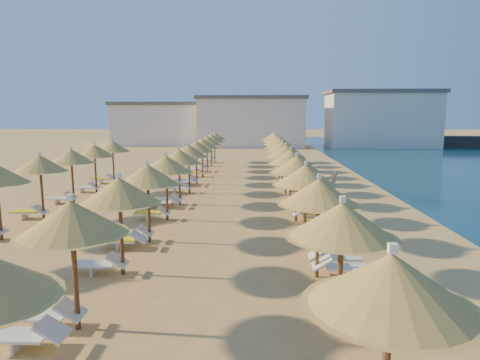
{
  "coord_description": "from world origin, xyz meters",
  "views": [
    {
      "loc": [
        1.69,
        -18.93,
        4.91
      ],
      "look_at": [
        0.89,
        4.0,
        1.3
      ],
      "focal_mm": 32.0,
      "sensor_mm": 36.0,
      "label": 1
    }
  ],
  "objects_px": {
    "jetty": "(443,141)",
    "parasol_row_west": "(184,154)",
    "beachgoer_a": "(333,189)",
    "parasol_row_east": "(288,155)",
    "beachgoer_c": "(300,174)"
  },
  "relations": [
    {
      "from": "jetty",
      "to": "beachgoer_a",
      "type": "bearing_deg",
      "value": -109.75
    },
    {
      "from": "beachgoer_c",
      "to": "beachgoer_a",
      "type": "bearing_deg",
      "value": -29.35
    },
    {
      "from": "parasol_row_east",
      "to": "beachgoer_a",
      "type": "relative_size",
      "value": 20.68
    },
    {
      "from": "jetty",
      "to": "parasol_row_west",
      "type": "distance_m",
      "value": 51.08
    },
    {
      "from": "parasol_row_east",
      "to": "beachgoer_c",
      "type": "relative_size",
      "value": 22.38
    },
    {
      "from": "jetty",
      "to": "beachgoer_a",
      "type": "height_order",
      "value": "beachgoer_a"
    },
    {
      "from": "jetty",
      "to": "beachgoer_a",
      "type": "relative_size",
      "value": 15.72
    },
    {
      "from": "beachgoer_a",
      "to": "beachgoer_c",
      "type": "height_order",
      "value": "beachgoer_a"
    },
    {
      "from": "parasol_row_west",
      "to": "parasol_row_east",
      "type": "bearing_deg",
      "value": 0.0
    },
    {
      "from": "jetty",
      "to": "parasol_row_east",
      "type": "height_order",
      "value": "parasol_row_east"
    },
    {
      "from": "parasol_row_east",
      "to": "beachgoer_c",
      "type": "bearing_deg",
      "value": 75.21
    },
    {
      "from": "jetty",
      "to": "parasol_row_west",
      "type": "xyz_separation_m",
      "value": [
        -31.8,
        -39.94,
        1.82
      ]
    },
    {
      "from": "beachgoer_a",
      "to": "beachgoer_c",
      "type": "relative_size",
      "value": 1.08
    },
    {
      "from": "parasol_row_east",
      "to": "beachgoer_c",
      "type": "height_order",
      "value": "parasol_row_east"
    },
    {
      "from": "parasol_row_east",
      "to": "beachgoer_c",
      "type": "xyz_separation_m",
      "value": [
        1.09,
        4.14,
        -1.69
      ]
    }
  ]
}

